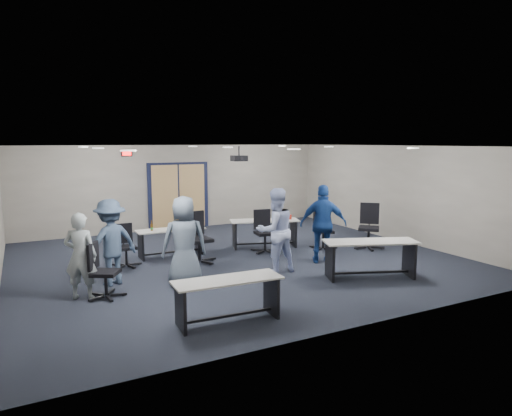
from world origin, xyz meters
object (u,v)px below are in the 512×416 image
chair_back_d (324,229)px  chair_loose_right (369,226)px  person_gray (81,256)px  person_back (111,242)px  table_front_right (370,253)px  chair_loose_left (105,270)px  table_back_left (170,237)px  person_navy (323,224)px  chair_back_c (265,231)px  chair_back_b (199,238)px  person_plaid (184,241)px  chair_back_a (126,246)px  person_lightblue (275,230)px  table_front_left (228,293)px  table_back_right (265,228)px

chair_back_d → chair_loose_right: 1.21m
chair_back_d → person_gray: 6.19m
person_back → table_front_right: bearing=139.2°
table_front_right → chair_loose_left: (-5.09, 1.24, -0.02)m
table_front_right → person_back: 5.25m
table_front_right → table_back_left: 4.84m
chair_loose_right → person_navy: 2.00m
chair_back_c → chair_back_d: bearing=-9.3°
table_front_right → chair_back_b: chair_back_b is taller
table_back_left → person_plaid: 2.50m
chair_back_a → person_back: size_ratio=0.56×
chair_loose_left → person_gray: size_ratio=0.64×
person_plaid → person_lightblue: person_lightblue is taller
person_plaid → person_lightblue: bearing=-168.9°
chair_back_a → chair_back_b: bearing=-17.4°
chair_loose_right → chair_back_d: bearing=-159.8°
chair_loose_left → person_lightblue: person_lightblue is taller
chair_back_b → person_navy: size_ratio=0.65×
table_front_left → chair_loose_left: bearing=129.3°
table_back_right → person_back: size_ratio=1.12×
chair_back_a → person_navy: person_navy is taller
chair_loose_left → person_navy: 4.94m
table_back_right → person_plaid: size_ratio=1.08×
chair_back_a → chair_back_c: 3.45m
person_gray → person_plaid: bearing=-157.5°
person_lightblue → person_back: 3.39m
chair_back_c → chair_back_d: chair_back_c is taller
table_front_left → table_back_left: bearing=87.3°
chair_back_a → chair_back_d: (4.93, -0.69, 0.06)m
chair_loose_right → person_back: (-6.57, -0.02, 0.26)m
chair_back_b → table_back_right: bearing=12.5°
chair_loose_left → table_front_right: bearing=-73.3°
table_back_left → person_gray: (-2.33, -2.29, 0.32)m
chair_back_d → person_navy: size_ratio=0.59×
table_front_right → person_plaid: 3.82m
person_plaid → person_navy: size_ratio=0.97×
table_front_right → person_back: bearing=178.7°
chair_loose_left → table_front_left: bearing=-113.2°
chair_back_b → chair_back_d: size_ratio=1.11×
chair_loose_left → person_back: 0.87m
chair_loose_right → person_lightblue: (-3.26, -0.74, 0.32)m
chair_back_a → chair_loose_right: size_ratio=0.81×
chair_back_d → table_back_right: bearing=162.1°
table_front_left → chair_loose_right: (5.30, 2.82, 0.12)m
chair_back_a → person_gray: bearing=-124.4°
table_front_left → chair_back_d: chair_back_d is taller
table_back_left → chair_back_c: 2.38m
chair_back_a → chair_back_c: size_ratio=0.89×
chair_loose_right → person_gray: bearing=-131.9°
chair_back_d → person_lightblue: size_ratio=0.59×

